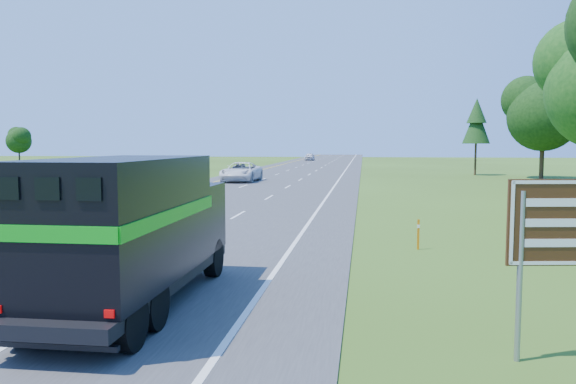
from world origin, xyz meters
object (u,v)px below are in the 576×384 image
far_car (310,157)px  exit_sign (570,230)px  horse_truck (133,228)px  white_suv (241,172)px

far_car → exit_sign: exit_sign is taller
far_car → exit_sign: (14.28, -105.55, 1.32)m
horse_truck → white_suv: bearing=98.9°
white_suv → exit_sign: (14.32, -40.81, 1.21)m
far_car → white_suv: bearing=-89.3°
far_car → exit_sign: 106.52m
horse_truck → far_car: (-6.25, 103.73, -0.93)m
horse_truck → exit_sign: size_ratio=2.19×
far_car → horse_truck: bearing=-85.8°
horse_truck → exit_sign: 8.24m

